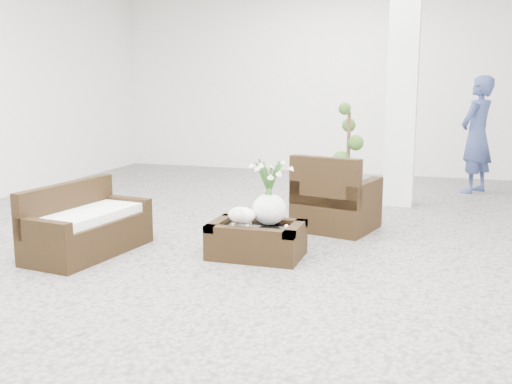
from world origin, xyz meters
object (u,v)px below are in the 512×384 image
(topiary, at_px, (348,160))
(armchair, at_px, (337,192))
(loveseat, at_px, (88,219))
(coffee_table, at_px, (257,241))

(topiary, bearing_deg, armchair, -88.90)
(armchair, bearing_deg, loveseat, 52.82)
(coffee_table, distance_m, topiary, 2.39)
(topiary, bearing_deg, coffee_table, -103.32)
(coffee_table, bearing_deg, armchair, 67.93)
(armchair, height_order, loveseat, armchair)
(loveseat, bearing_deg, armchair, -43.72)
(coffee_table, height_order, topiary, topiary)
(coffee_table, bearing_deg, topiary, 76.68)
(loveseat, bearing_deg, coffee_table, -68.72)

